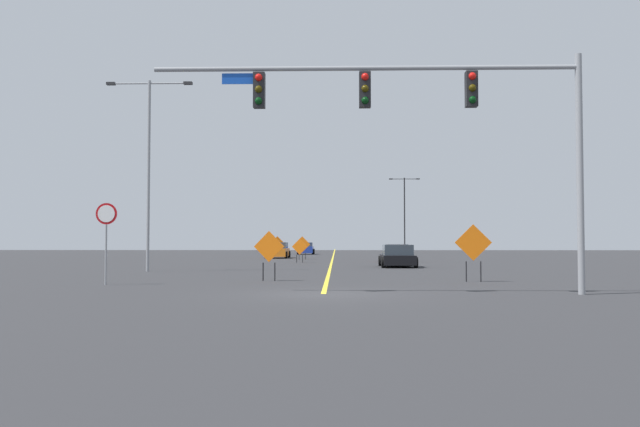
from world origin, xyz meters
TOP-DOWN VIEW (x-y plane):
  - ground at (0.00, 0.00)m, footprint 192.51×192.51m
  - road_centre_stripe at (0.00, 53.48)m, footprint 0.16×106.95m
  - traffic_signal_assembly at (3.00, -0.02)m, footprint 12.66×0.44m
  - stop_sign at (-7.79, 3.91)m, footprint 0.76×0.07m
  - street_lamp_far_right at (-9.29, 14.59)m, footprint 4.45×0.24m
  - street_lamp_far_left at (8.98, 66.51)m, footprint 3.88×0.24m
  - construction_sign_right_lane at (5.60, 6.11)m, footprint 1.40×0.17m
  - construction_sign_right_shoulder at (-2.53, 37.13)m, footprint 1.35×0.16m
  - construction_sign_left_lane at (-2.25, 6.44)m, footprint 1.20×0.23m
  - construction_sign_left_shoulder at (-5.42, 46.07)m, footprint 1.37×0.21m
  - construction_sign_median_near at (-2.30, 29.02)m, footprint 1.13×0.28m
  - car_black_approaching at (4.01, 20.85)m, footprint 2.13×4.62m
  - car_blue_mid at (-3.26, 59.81)m, footprint 1.94×4.20m
  - car_orange_far at (-5.00, 41.85)m, footprint 2.07×4.58m
  - car_red_passing at (4.89, 31.65)m, footprint 2.07×4.04m

SIDE VIEW (x-z plane):
  - ground at x=0.00m, z-range 0.00..0.00m
  - road_centre_stripe at x=0.00m, z-range 0.00..0.01m
  - car_red_passing at x=4.89m, z-range -0.04..1.27m
  - car_black_approaching at x=4.01m, z-range -0.04..1.29m
  - car_blue_mid at x=-3.26m, z-range -0.05..1.33m
  - car_orange_far at x=-5.00m, z-range -0.04..1.39m
  - construction_sign_median_near at x=-2.30m, z-range 0.20..1.92m
  - construction_sign_right_shoulder at x=-2.53m, z-range 0.23..2.18m
  - construction_sign_left_lane at x=-2.25m, z-range 0.26..2.20m
  - construction_sign_left_shoulder at x=-5.42m, z-range 0.24..2.27m
  - construction_sign_right_lane at x=5.60m, z-range 0.30..2.49m
  - stop_sign at x=-7.79m, z-range 0.59..3.49m
  - traffic_signal_assembly at x=3.00m, z-range 1.94..9.00m
  - street_lamp_far_left at x=8.98m, z-range 0.81..10.41m
  - street_lamp_far_right at x=-9.29m, z-range 0.86..10.71m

